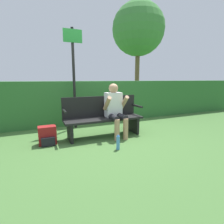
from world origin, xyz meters
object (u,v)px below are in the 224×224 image
at_px(backpack, 47,136).
at_px(water_bottle, 118,143).
at_px(park_bench, 103,116).
at_px(person_seated, 115,108).
at_px(signpost, 74,71).
at_px(tree, 138,30).

xyz_separation_m(backpack, water_bottle, (1.18, -0.80, -0.04)).
relative_size(park_bench, person_seated, 1.49).
bearing_deg(backpack, person_seated, -1.47).
distance_m(backpack, signpost, 1.83).
bearing_deg(signpost, water_bottle, -77.40).
distance_m(person_seated, tree, 6.01).
xyz_separation_m(signpost, tree, (3.82, 3.15, 2.13)).
distance_m(backpack, water_bottle, 1.43).
distance_m(signpost, tree, 5.38).
height_order(backpack, tree, tree).
relative_size(person_seated, signpost, 0.47).
relative_size(person_seated, tree, 0.24).
xyz_separation_m(person_seated, signpost, (-0.69, 1.03, 0.85)).
xyz_separation_m(park_bench, person_seated, (0.25, -0.12, 0.20)).
bearing_deg(park_bench, backpack, -175.93).
bearing_deg(water_bottle, signpost, 102.60).
height_order(backpack, signpost, signpost).
bearing_deg(backpack, tree, 42.06).
bearing_deg(person_seated, backpack, 178.53).
distance_m(person_seated, signpost, 1.50).
height_order(park_bench, signpost, signpost).
xyz_separation_m(water_bottle, tree, (3.41, 4.95, 3.50)).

